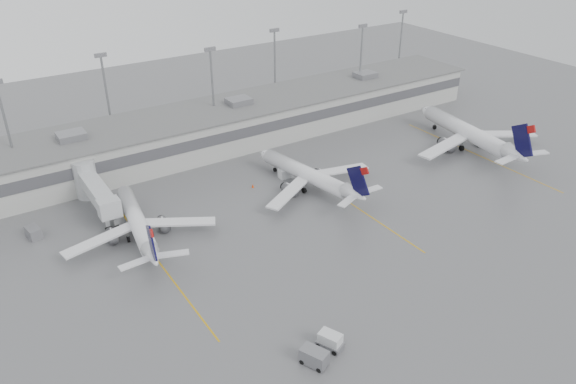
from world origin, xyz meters
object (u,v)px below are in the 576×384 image
jet_mid_right (310,175)px  baggage_tug (330,342)px  jet_far_right (470,133)px  jet_mid_left (138,223)px

jet_mid_right → baggage_tug: (-21.23, -34.71, -2.02)m
jet_mid_right → jet_far_right: (39.03, -3.32, 0.57)m
jet_far_right → baggage_tug: size_ratio=9.12×
jet_mid_left → baggage_tug: 37.53m
jet_mid_left → baggage_tug: (10.91, -35.86, -1.92)m
jet_mid_right → jet_mid_left: bearing=167.9°
jet_far_right → baggage_tug: bearing=-144.0°
baggage_tug → jet_far_right: bearing=3.8°
jet_mid_left → jet_far_right: 71.31m
jet_mid_right → jet_far_right: bearing=-14.9°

